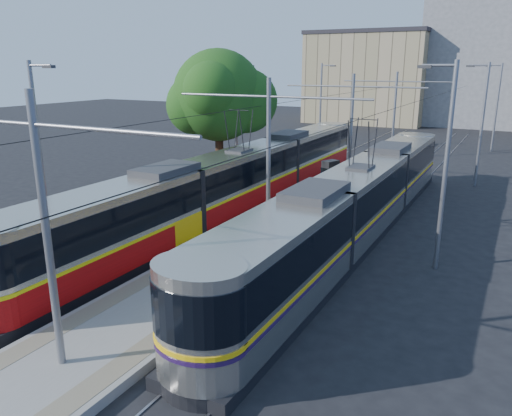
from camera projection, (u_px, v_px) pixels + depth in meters
The scene contains 14 objects.
ground at pixel (160, 309), 16.55m from camera, with size 160.00×160.00×0.00m, color black.
platform at pixel (333, 193), 30.93m from camera, with size 4.00×50.00×0.30m, color gray.
tactile_strip_left at pixel (311, 188), 31.54m from camera, with size 0.70×50.00×0.01m, color gray.
tactile_strip_right at pixel (356, 194), 30.23m from camera, with size 0.70×50.00×0.01m, color gray.
rails at pixel (333, 195), 30.97m from camera, with size 8.71×70.00×0.03m.
track_arrow at pixel (8, 323), 15.63m from camera, with size 1.20×5.00×0.01m, color silver.
tram_left at pixel (239, 180), 27.57m from camera, with size 2.43×32.08×5.50m.
tram_right at pixel (359, 199), 23.04m from camera, with size 2.43×27.92×5.50m.
catenary at pixel (319, 127), 27.31m from camera, with size 9.20×70.00×7.00m.
street_lamps at pixel (356, 122), 33.21m from camera, with size 15.18×38.22×8.00m.
shelter at pixel (330, 178), 29.04m from camera, with size 0.92×1.15×2.22m.
tree at pixel (225, 97), 30.10m from camera, with size 6.06×5.60×8.80m.
building_left at pixel (371, 77), 70.27m from camera, with size 16.32×12.24×12.35m.
building_centre at pixel (499, 61), 65.83m from camera, with size 18.36×14.28×16.66m.
Camera 1 is at (9.88, -11.71, 7.80)m, focal length 35.00 mm.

